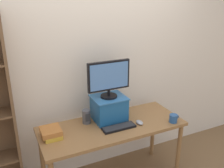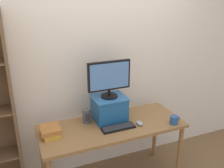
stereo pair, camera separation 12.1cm
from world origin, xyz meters
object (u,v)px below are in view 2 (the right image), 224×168
computer_monitor (109,78)px  coffee_mug (174,120)px  book_stack (51,131)px  desk_speaker (87,116)px  desk (112,132)px  riser_box (109,108)px  computer_mouse (139,123)px  keyboard (118,128)px

computer_monitor → coffee_mug: size_ratio=3.99×
book_stack → desk_speaker: bearing=16.2°
desk → book_stack: size_ratio=7.31×
desk → computer_monitor: 0.60m
riser_box → computer_mouse: 0.38m
riser_box → book_stack: riser_box is taller
riser_box → computer_monitor: bearing=-90.0°
desk → book_stack: (-0.65, 0.04, 0.13)m
coffee_mug → book_stack: bearing=168.0°
coffee_mug → computer_mouse: bearing=160.8°
computer_mouse → coffee_mug: (0.36, -0.13, 0.03)m
desk → keyboard: (0.03, -0.10, 0.10)m
book_stack → coffee_mug: book_stack is taller
book_stack → desk_speaker: 0.43m
desk → coffee_mug: size_ratio=13.14×
keyboard → book_stack: book_stack is taller
computer_monitor → desk_speaker: (-0.26, 0.03, -0.42)m
coffee_mug → desk_speaker: desk_speaker is taller
book_stack → coffee_mug: size_ratio=1.80×
riser_box → desk_speaker: bearing=173.8°
computer_mouse → desk_speaker: desk_speaker is taller
computer_monitor → computer_mouse: size_ratio=4.61×
book_stack → keyboard: bearing=-11.5°
keyboard → computer_monitor: bearing=92.4°
riser_box → keyboard: 0.27m
riser_box → computer_monitor: (0.00, -0.00, 0.35)m
riser_box → book_stack: (-0.67, -0.09, -0.10)m
riser_box → book_stack: size_ratio=1.70×
computer_mouse → keyboard: bearing=177.8°
riser_box → computer_mouse: riser_box is taller
book_stack → coffee_mug: (1.30, -0.28, -0.00)m
computer_monitor → coffee_mug: (0.62, -0.37, -0.45)m
desk → desk_speaker: bearing=145.3°
computer_mouse → desk_speaker: 0.59m
desk → computer_mouse: (0.28, -0.11, 0.10)m
desk → riser_box: size_ratio=4.29×
desk → desk_speaker: size_ratio=9.96×
desk → computer_monitor: (0.02, 0.13, 0.58)m
computer_mouse → coffee_mug: bearing=-19.2°
desk_speaker → riser_box: bearing=-6.2°
coffee_mug → desk_speaker: (-0.88, 0.40, 0.03)m
desk → computer_mouse: computer_mouse is taller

